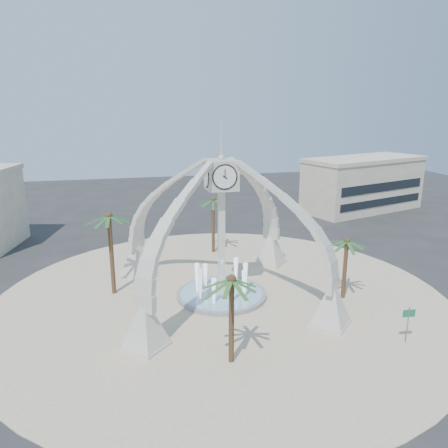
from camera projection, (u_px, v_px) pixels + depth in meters
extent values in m
plane|color=#282828|center=(222.00, 297.00, 39.17)|extent=(140.00, 140.00, 0.00)
cylinder|color=beige|center=(222.00, 297.00, 39.16)|extent=(40.00, 40.00, 0.06)
cube|color=#BBB5A6|center=(221.00, 245.00, 37.88)|extent=(0.55, 0.55, 9.80)
cube|color=#BBB5A6|center=(221.00, 175.00, 36.26)|extent=(2.50, 2.50, 2.50)
cone|color=#BBB5A6|center=(221.00, 135.00, 35.41)|extent=(0.20, 0.20, 4.00)
cylinder|color=white|center=(225.00, 177.00, 35.05)|extent=(1.84, 0.04, 1.84)
pyramid|color=#BBB5A6|center=(271.00, 250.00, 46.94)|extent=(3.80, 3.80, 3.20)
pyramid|color=#BBB5A6|center=(137.00, 260.00, 43.84)|extent=(3.80, 3.80, 3.20)
pyramid|color=#BBB5A6|center=(146.00, 327.00, 30.55)|extent=(3.80, 3.80, 3.20)
pyramid|color=#BBB5A6|center=(331.00, 307.00, 33.65)|extent=(3.80, 3.80, 3.20)
cylinder|color=gray|center=(222.00, 295.00, 39.11)|extent=(8.00, 8.00, 0.40)
cylinder|color=#85AFC7|center=(222.00, 293.00, 39.06)|extent=(7.40, 7.40, 0.04)
cone|color=white|center=(222.00, 276.00, 38.64)|extent=(0.60, 0.60, 3.20)
cube|color=beige|center=(363.00, 186.00, 71.01)|extent=(21.49, 13.79, 8.00)
cube|color=beige|center=(365.00, 159.00, 69.88)|extent=(21.87, 14.17, 0.60)
cylinder|color=brown|center=(345.00, 269.00, 38.24)|extent=(0.36, 0.36, 5.46)
cylinder|color=brown|center=(112.00, 255.00, 38.91)|extent=(0.39, 0.39, 7.46)
cylinder|color=brown|center=(213.00, 226.00, 50.26)|extent=(0.37, 0.37, 6.39)
cylinder|color=brown|center=(231.00, 321.00, 28.45)|extent=(0.38, 0.38, 6.07)
cylinder|color=slate|center=(407.00, 325.00, 31.17)|extent=(0.09, 0.09, 2.84)
cube|color=#196646|center=(409.00, 313.00, 30.92)|extent=(0.96, 0.12, 0.57)
cube|color=white|center=(409.00, 313.00, 30.92)|extent=(1.04, 0.10, 0.65)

